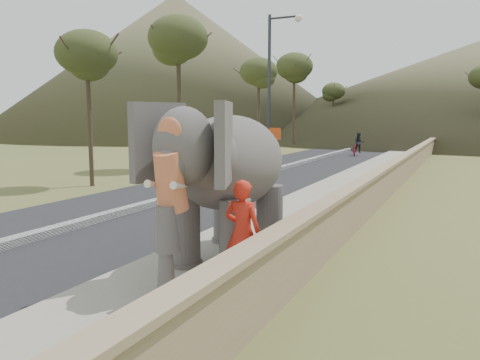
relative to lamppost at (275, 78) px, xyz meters
The scene contains 12 objects.
ground 15.05m from the lamppost, 70.77° to the right, with size 160.00×160.00×0.00m, color olive.
road 5.96m from the lamppost, 95.13° to the right, with size 7.00×120.00×0.03m, color black.
median 5.89m from the lamppost, 95.13° to the right, with size 0.35×120.00×0.22m, color black.
walkway 7.54m from the lamppost, 36.30° to the right, with size 3.00×120.00×0.15m, color #9E9687.
parapet 8.41m from the lamppost, 28.52° to the right, with size 0.30×120.00×1.10m, color tan.
lamppost is the anchor object (origin of this frame).
signboard 3.26m from the lamppost, 64.75° to the right, with size 0.60×0.08×2.40m.
hill_left 53.61m from the lamppost, 128.71° to the left, with size 60.00×60.00×22.00m, color brown.
hill_far 57.42m from the lamppost, 80.28° to the left, with size 80.00×80.00×14.00m, color brown.
elephant_and_man 15.31m from the lamppost, 71.65° to the right, with size 2.41×4.22×2.99m.
motorcyclist 13.98m from the lamppost, 83.96° to the left, with size 1.25×1.88×1.78m.
trees 17.05m from the lamppost, 66.12° to the left, with size 48.33×43.01×9.25m.
Camera 1 is at (4.21, -8.96, 2.95)m, focal length 35.00 mm.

